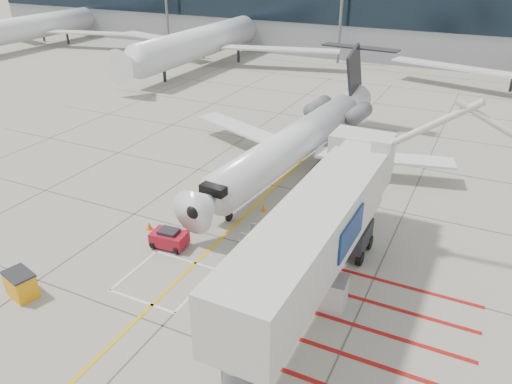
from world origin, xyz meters
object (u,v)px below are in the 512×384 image
at_px(pushback_tug, 169,238).
at_px(jet_bridge, 310,247).
at_px(spill_bin, 21,284).
at_px(regional_jet, 281,133).

bearing_deg(pushback_tug, jet_bridge, -18.32).
distance_m(jet_bridge, spill_bin, 14.72).
relative_size(pushback_tug, spill_bin, 1.30).
xyz_separation_m(jet_bridge, pushback_tug, (-9.42, 2.22, -3.36)).
xyz_separation_m(regional_jet, pushback_tug, (-2.26, -11.08, -3.26)).
xyz_separation_m(pushback_tug, spill_bin, (-4.09, -7.03, 0.08)).
bearing_deg(regional_jet, spill_bin, -104.40).
height_order(regional_jet, pushback_tug, regional_jet).
relative_size(regional_jet, jet_bridge, 1.49).
distance_m(jet_bridge, pushback_tug, 10.24).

